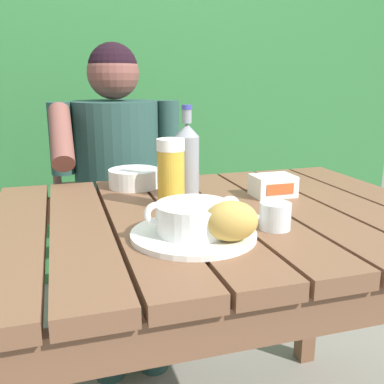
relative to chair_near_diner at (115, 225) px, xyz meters
name	(u,v)px	position (x,y,z in m)	size (l,w,h in m)	color
dining_table	(195,253)	(0.10, -0.85, 0.19)	(1.24, 0.83, 0.78)	brown
hedge_backdrop	(104,73)	(0.07, 0.86, 0.65)	(3.46, 0.95, 2.61)	#2E6E36
chair_near_diner	(115,225)	(0.00, 0.00, 0.00)	(0.49, 0.44, 0.93)	brown
person_eating	(118,181)	(0.00, -0.20, 0.24)	(0.48, 0.47, 1.22)	#26463F
serving_plate	(194,234)	(0.04, -1.01, 0.31)	(0.26, 0.26, 0.01)	white
soup_bowl	(194,217)	(0.04, -1.01, 0.34)	(0.21, 0.16, 0.07)	white
bread_roll	(233,221)	(0.10, -1.08, 0.35)	(0.12, 0.10, 0.08)	#BF9846
beer_glass	(171,173)	(0.06, -0.78, 0.39)	(0.07, 0.07, 0.17)	gold
beer_bottle	(187,160)	(0.12, -0.71, 0.41)	(0.07, 0.07, 0.25)	gray
water_glass_small	(275,216)	(0.23, -1.01, 0.33)	(0.07, 0.07, 0.06)	silver
butter_tub	(273,186)	(0.35, -0.76, 0.33)	(0.11, 0.09, 0.06)	white
table_knife	(236,221)	(0.16, -0.95, 0.30)	(0.16, 0.05, 0.01)	silver
diner_bowl	(134,178)	(0.00, -0.54, 0.33)	(0.15, 0.15, 0.05)	white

